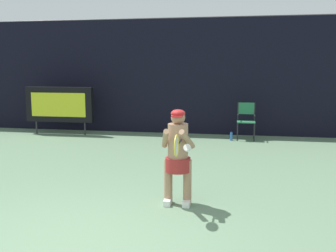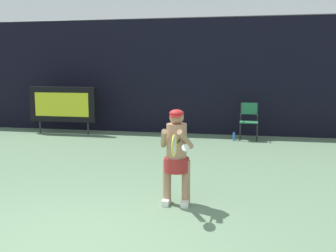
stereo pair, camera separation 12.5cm
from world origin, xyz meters
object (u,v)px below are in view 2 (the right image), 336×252
at_px(water_bottle, 234,137).
at_px(tennis_player, 176,153).
at_px(scoreboard, 63,104).
at_px(tennis_racket, 174,145).
at_px(umpire_chair, 249,119).

xyz_separation_m(water_bottle, tennis_player, (-0.68, -5.65, 0.69)).
bearing_deg(water_bottle, scoreboard, 178.67).
relative_size(water_bottle, tennis_player, 0.18).
bearing_deg(tennis_racket, water_bottle, 76.63).
height_order(water_bottle, tennis_racket, tennis_racket).
bearing_deg(scoreboard, tennis_racket, -52.92).
relative_size(scoreboard, tennis_racket, 3.65).
height_order(umpire_chair, water_bottle, umpire_chair).
bearing_deg(tennis_player, tennis_racket, -82.73).
distance_m(scoreboard, umpire_chair, 5.81).
distance_m(scoreboard, water_bottle, 5.45).
distance_m(umpire_chair, tennis_player, 5.99).
bearing_deg(tennis_racket, scoreboard, 119.30).
height_order(scoreboard, water_bottle, scoreboard).
relative_size(scoreboard, umpire_chair, 2.04).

